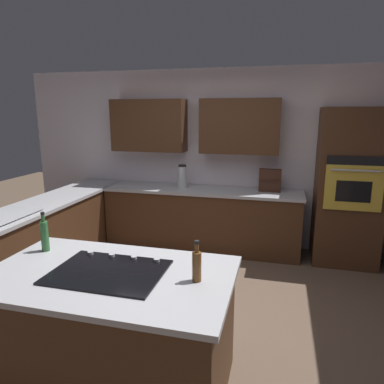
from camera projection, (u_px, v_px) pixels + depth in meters
ground_plane at (174, 310)px, 3.56m from camera, size 14.00×14.00×0.00m
wall_back at (209, 150)px, 5.19m from camera, size 6.00×0.44×2.60m
lower_cabinets_back at (202, 220)px, 5.11m from camera, size 2.80×0.60×0.86m
countertop_back at (202, 190)px, 5.01m from camera, size 2.84×0.64×0.04m
lower_cabinets_side at (50, 237)px, 4.42m from camera, size 0.60×2.90×0.86m
countertop_side at (47, 203)px, 4.32m from camera, size 0.64×2.94×0.04m
island_base at (112, 333)px, 2.49m from camera, size 1.63×0.93×0.86m
island_top at (109, 275)px, 2.39m from camera, size 1.71×1.01×0.04m
wall_oven at (348, 188)px, 4.51m from camera, size 0.80×0.66×2.04m
sink_unit at (3, 215)px, 3.66m from camera, size 0.46×0.70×0.23m
cooktop at (109, 271)px, 2.39m from camera, size 0.76×0.56×0.03m
blender at (182, 178)px, 5.07m from camera, size 0.15×0.15×0.34m
spice_rack at (270, 180)px, 4.82m from camera, size 0.30×0.11×0.32m
oil_bottle at (45, 235)px, 2.74m from camera, size 0.06×0.06×0.32m
second_bottle at (197, 265)px, 2.25m from camera, size 0.06×0.06×0.28m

